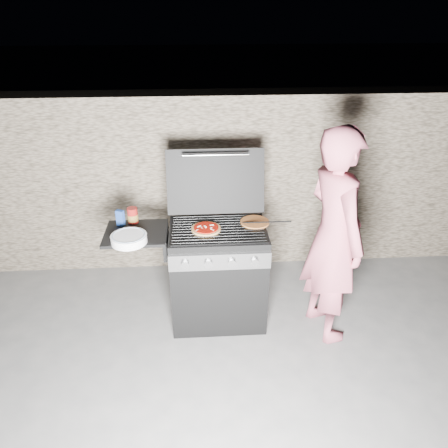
{
  "coord_description": "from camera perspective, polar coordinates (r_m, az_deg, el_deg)",
  "views": [
    {
      "loc": [
        -0.16,
        -3.14,
        2.6
      ],
      "look_at": [
        0.05,
        0.0,
        0.95
      ],
      "focal_mm": 35.0,
      "sensor_mm": 36.0,
      "label": 1
    }
  ],
  "objects": [
    {
      "name": "ground",
      "position": [
        4.08,
        -0.72,
        -11.91
      ],
      "size": [
        50.0,
        50.0,
        0.0
      ],
      "primitive_type": "plane",
      "color": "#535353"
    },
    {
      "name": "gas_grill",
      "position": [
        3.81,
        -4.54,
        -6.74
      ],
      "size": [
        1.34,
        0.79,
        0.91
      ],
      "primitive_type": null,
      "color": "black",
      "rests_on": "ground"
    },
    {
      "name": "pizza_plain",
      "position": [
        3.67,
        4.05,
        0.26
      ],
      "size": [
        0.31,
        0.31,
        0.01
      ],
      "primitive_type": "cylinder",
      "rotation": [
        0.0,
        0.0,
        -0.31
      ],
      "color": "orange",
      "rests_on": "gas_grill"
    },
    {
      "name": "tongs",
      "position": [
        3.59,
        5.54,
        0.2
      ],
      "size": [
        0.39,
        0.15,
        0.08
      ],
      "primitive_type": "cylinder",
      "rotation": [
        0.0,
        1.4,
        -0.35
      ],
      "color": "black",
      "rests_on": "gas_grill"
    },
    {
      "name": "plate_stack",
      "position": [
        3.46,
        -12.31,
        -1.89
      ],
      "size": [
        0.32,
        0.32,
        0.06
      ],
      "primitive_type": "cylinder",
      "rotation": [
        0.0,
        0.0,
        0.18
      ],
      "color": "white",
      "rests_on": "gas_grill"
    },
    {
      "name": "blue_carton",
      "position": [
        3.71,
        -13.38,
        0.76
      ],
      "size": [
        0.07,
        0.06,
        0.14
      ],
      "primitive_type": "cube",
      "rotation": [
        0.0,
        0.0,
        -0.44
      ],
      "color": "navy",
      "rests_on": "gas_grill"
    },
    {
      "name": "stone_wall",
      "position": [
        4.53,
        -1.51,
        5.59
      ],
      "size": [
        8.0,
        0.35,
        1.8
      ],
      "primitive_type": "cube",
      "color": "gray",
      "rests_on": "ground"
    },
    {
      "name": "person",
      "position": [
        3.57,
        14.12,
        -1.64
      ],
      "size": [
        0.59,
        0.75,
        1.81
      ],
      "primitive_type": "imported",
      "rotation": [
        0.0,
        0.0,
        1.83
      ],
      "color": "#B95769",
      "rests_on": "ground"
    },
    {
      "name": "sauce_jar",
      "position": [
        3.74,
        -11.85,
        1.12
      ],
      "size": [
        0.11,
        0.11,
        0.13
      ],
      "primitive_type": "cylinder",
      "rotation": [
        0.0,
        0.0,
        -0.4
      ],
      "color": "maroon",
      "rests_on": "gas_grill"
    },
    {
      "name": "pizza_topped",
      "position": [
        3.55,
        -2.36,
        -0.56
      ],
      "size": [
        0.29,
        0.29,
        0.03
      ],
      "primitive_type": null,
      "rotation": [
        0.0,
        0.0,
        0.25
      ],
      "color": "#D5814C",
      "rests_on": "gas_grill"
    }
  ]
}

